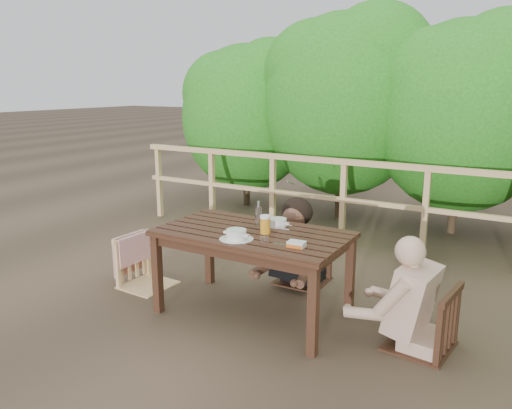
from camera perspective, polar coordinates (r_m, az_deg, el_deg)
The scene contains 16 objects.
ground at distance 4.15m, azimuth -0.36°, elevation -12.30°, with size 60.00×60.00×0.00m, color brown.
table at distance 4.02m, azimuth -0.36°, elevation -7.92°, with size 1.48×0.83×0.68m, color #331D12.
chair_left at distance 4.63m, azimuth -12.47°, elevation -4.07°, with size 0.43×0.43×0.87m, color tan.
chair_far at distance 4.63m, azimuth 5.41°, elevation -3.56°, with size 0.45×0.45×0.91m, color #331D12.
chair_right at distance 3.67m, azimuth 18.60°, elevation -9.05°, with size 0.44×0.44×0.89m, color #331D12.
woman at distance 4.60m, azimuth 5.56°, elevation -1.28°, with size 0.52×0.63×1.28m, color black, non-canonical shape.
diner_right at distance 3.59m, azimuth 19.32°, elevation -6.04°, with size 0.53×0.65×1.31m, color tan, non-canonical shape.
railing at distance 5.71m, azimuth 9.90°, elevation 0.11°, with size 5.60×0.10×1.01m, color tan.
hedge_row at distance 6.59m, azimuth 17.55°, elevation 13.72°, with size 6.60×1.60×3.80m, color #246E1A, non-canonical shape.
soup_near at distance 3.71m, azimuth -2.27°, elevation -3.51°, with size 0.25×0.25×0.08m, color silver.
soup_far at distance 4.02m, azimuth 2.50°, elevation -2.17°, with size 0.24×0.24×0.08m, color white.
bread_roll at distance 3.74m, azimuth -2.68°, elevation -3.48°, with size 0.11×0.09×0.07m, color #945529.
beer_glass at distance 3.83m, azimuth 1.07°, elevation -2.39°, with size 0.08×0.08×0.16m, color orange.
bottle at distance 3.96m, azimuth 0.30°, elevation -1.26°, with size 0.06×0.06×0.23m, color white.
tumbler at distance 3.59m, azimuth 0.93°, elevation -4.18°, with size 0.06×0.06×0.07m, color white.
butter_tub at distance 3.54m, azimuth 4.65°, elevation -4.65°, with size 0.13×0.09×0.05m, color silver.
Camera 1 is at (1.90, -3.22, 1.81)m, focal length 34.99 mm.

